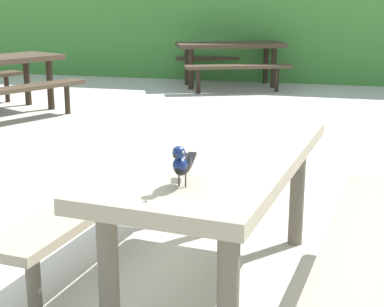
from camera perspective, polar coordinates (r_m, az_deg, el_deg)
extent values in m
plane|color=beige|center=(3.27, -3.23, -12.15)|extent=(60.00, 60.00, 0.00)
cube|color=#428438|center=(11.46, 10.26, 12.68)|extent=(28.00, 1.72, 2.16)
cube|color=gray|center=(2.94, 2.79, -0.48)|extent=(0.95, 1.87, 0.07)
cylinder|color=#635B4C|center=(2.57, -8.11, -11.82)|extent=(0.09, 0.09, 0.67)
cylinder|color=#635B4C|center=(2.38, 3.51, -13.97)|extent=(0.09, 0.09, 0.67)
cylinder|color=#635B4C|center=(3.77, 2.21, -2.87)|extent=(0.09, 0.09, 0.67)
cylinder|color=#635B4C|center=(3.64, 10.18, -3.74)|extent=(0.09, 0.09, 0.67)
cube|color=gray|center=(3.30, -8.91, -4.17)|extent=(0.47, 1.73, 0.05)
cylinder|color=#635B4C|center=(2.90, -15.13, -12.11)|extent=(0.07, 0.07, 0.39)
cylinder|color=#635B4C|center=(3.91, -4.14, -4.37)|extent=(0.07, 0.07, 0.39)
cube|color=gray|center=(2.91, 16.04, -7.29)|extent=(0.47, 1.73, 0.05)
cylinder|color=#635B4C|center=(3.59, 16.75, -6.84)|extent=(0.07, 0.07, 0.39)
ellipsoid|color=black|center=(2.37, -0.91, -1.01)|extent=(0.07, 0.15, 0.09)
ellipsoid|color=navy|center=(2.33, -1.17, -1.12)|extent=(0.06, 0.07, 0.06)
sphere|color=navy|center=(2.30, -1.30, 0.11)|extent=(0.05, 0.05, 0.05)
sphere|color=#EAE08C|center=(2.28, -0.91, 0.13)|extent=(0.01, 0.01, 0.01)
sphere|color=#EAE08C|center=(2.29, -1.85, 0.19)|extent=(0.01, 0.01, 0.01)
cone|color=black|center=(2.26, -1.57, -0.15)|extent=(0.02, 0.03, 0.02)
cube|color=black|center=(2.49, -0.20, -0.57)|extent=(0.04, 0.10, 0.04)
cylinder|color=#47423D|center=(2.38, -0.62, -2.66)|extent=(0.01, 0.01, 0.05)
cylinder|color=#47423D|center=(2.39, -1.28, -2.61)|extent=(0.01, 0.01, 0.05)
cube|color=#473828|center=(10.14, 3.72, 10.50)|extent=(1.95, 1.38, 0.07)
cylinder|color=#2E241A|center=(10.08, 7.93, 8.24)|extent=(0.09, 0.09, 0.67)
cylinder|color=#2E241A|center=(10.59, 7.18, 8.59)|extent=(0.09, 0.09, 0.67)
cylinder|color=#2E241A|center=(9.80, -0.09, 8.20)|extent=(0.09, 0.09, 0.67)
cylinder|color=#2E241A|center=(10.33, -0.47, 8.54)|extent=(0.09, 0.09, 0.67)
cube|color=#473828|center=(9.48, 4.50, 8.41)|extent=(1.69, 0.90, 0.05)
cylinder|color=#2E241A|center=(9.66, 8.23, 7.11)|extent=(0.07, 0.07, 0.39)
cylinder|color=#2E241A|center=(9.40, 0.61, 7.05)|extent=(0.07, 0.07, 0.39)
cube|color=#473828|center=(10.85, 2.98, 9.26)|extent=(1.69, 0.90, 0.05)
cylinder|color=#2E241A|center=(11.01, 6.28, 8.12)|extent=(0.07, 0.07, 0.39)
cylinder|color=#2E241A|center=(10.78, -0.43, 8.06)|extent=(0.07, 0.07, 0.39)
cylinder|color=#2E241A|center=(8.24, -13.62, 6.50)|extent=(0.09, 0.09, 0.67)
cylinder|color=#2E241A|center=(8.68, -15.72, 6.76)|extent=(0.09, 0.09, 0.67)
cube|color=#473828|center=(7.48, -16.01, 6.14)|extent=(1.00, 1.66, 0.05)
cylinder|color=#2E241A|center=(7.88, -12.03, 5.19)|extent=(0.07, 0.07, 0.39)
cylinder|color=#2E241A|center=(9.02, -17.55, 6.02)|extent=(0.07, 0.07, 0.39)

